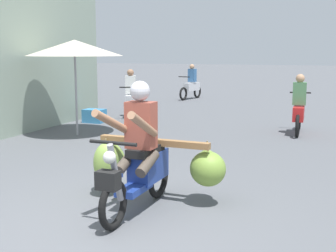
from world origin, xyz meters
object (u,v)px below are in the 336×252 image
(produce_crate, at_px, (94,116))
(motorbike_distant_ahead_left, at_px, (192,85))
(motorbike_distant_far_ahead, at_px, (299,110))
(market_umbrella_near_shop, at_px, (75,48))
(motorbike_main_loaded, at_px, (147,161))
(motorbike_distant_ahead_right, at_px, (131,98))

(produce_crate, bearing_deg, motorbike_distant_ahead_left, 85.40)
(motorbike_distant_far_ahead, distance_m, market_umbrella_near_shop, 5.34)
(market_umbrella_near_shop, height_order, produce_crate, market_umbrella_near_shop)
(motorbike_distant_ahead_left, relative_size, motorbike_distant_far_ahead, 0.99)
(motorbike_main_loaded, height_order, produce_crate, motorbike_main_loaded)
(motorbike_distant_far_ahead, xyz_separation_m, produce_crate, (-5.34, -0.21, -0.39))
(motorbike_distant_ahead_left, distance_m, produce_crate, 6.79)
(motorbike_main_loaded, xyz_separation_m, motorbike_distant_far_ahead, (1.30, 5.82, 0.01))
(motorbike_distant_far_ahead, bearing_deg, market_umbrella_near_shop, -157.06)
(motorbike_distant_ahead_right, height_order, market_umbrella_near_shop, market_umbrella_near_shop)
(motorbike_distant_ahead_right, relative_size, produce_crate, 2.77)
(motorbike_main_loaded, distance_m, motorbike_distant_ahead_right, 7.75)
(motorbike_distant_ahead_right, bearing_deg, market_umbrella_near_shop, -87.90)
(motorbike_main_loaded, xyz_separation_m, market_umbrella_near_shop, (-3.45, 3.81, 1.43))
(motorbike_distant_ahead_left, xyz_separation_m, motorbike_distant_far_ahead, (4.79, -6.54, 0.00))
(motorbike_distant_ahead_left, distance_m, motorbike_distant_far_ahead, 8.11)
(motorbike_distant_ahead_left, xyz_separation_m, market_umbrella_near_shop, (0.05, -8.55, 1.42))
(motorbike_distant_far_ahead, bearing_deg, motorbike_distant_ahead_left, 126.22)
(motorbike_main_loaded, distance_m, motorbike_distant_ahead_left, 12.85)
(motorbike_distant_far_ahead, bearing_deg, produce_crate, -177.71)
(motorbike_distant_ahead_left, height_order, motorbike_distant_ahead_right, same)
(market_umbrella_near_shop, xyz_separation_m, produce_crate, (-0.59, 1.79, -1.81))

